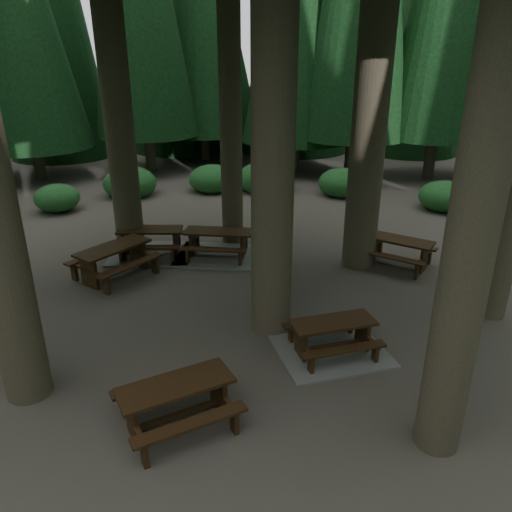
% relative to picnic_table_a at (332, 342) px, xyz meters
% --- Properties ---
extents(ground, '(80.00, 80.00, 0.00)m').
position_rel_picnic_table_a_xyz_m(ground, '(-2.18, 0.45, -0.23)').
color(ground, '#504741').
rests_on(ground, ground).
extents(picnic_table_a, '(2.68, 2.55, 0.71)m').
position_rel_picnic_table_a_xyz_m(picnic_table_a, '(0.00, 0.00, 0.00)').
color(picnic_table_a, gray).
rests_on(picnic_table_a, ground).
extents(picnic_table_b, '(2.23, 2.43, 0.85)m').
position_rel_picnic_table_a_xyz_m(picnic_table_b, '(-5.92, 2.18, 0.33)').
color(picnic_table_b, black).
rests_on(picnic_table_b, ground).
extents(picnic_table_c, '(2.59, 2.24, 0.80)m').
position_rel_picnic_table_a_xyz_m(picnic_table_c, '(-3.74, 4.15, 0.04)').
color(picnic_table_c, gray).
rests_on(picnic_table_c, ground).
extents(picnic_table_d, '(2.16, 1.95, 0.78)m').
position_rel_picnic_table_a_xyz_m(picnic_table_d, '(1.28, 4.79, 0.28)').
color(picnic_table_d, black).
rests_on(picnic_table_d, ground).
extents(picnic_table_e, '(2.30, 2.27, 0.78)m').
position_rel_picnic_table_a_xyz_m(picnic_table_e, '(-2.15, -2.65, 0.28)').
color(picnic_table_e, black).
rests_on(picnic_table_e, ground).
extents(picnic_table_f, '(2.75, 2.46, 0.79)m').
position_rel_picnic_table_a_xyz_m(picnic_table_f, '(-5.68, 3.84, 0.04)').
color(picnic_table_f, gray).
rests_on(picnic_table_f, ground).
extents(shrub_ring, '(23.86, 24.64, 1.49)m').
position_rel_picnic_table_a_xyz_m(shrub_ring, '(-1.47, 1.20, 0.17)').
color(shrub_ring, '#1E592B').
rests_on(shrub_ring, ground).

